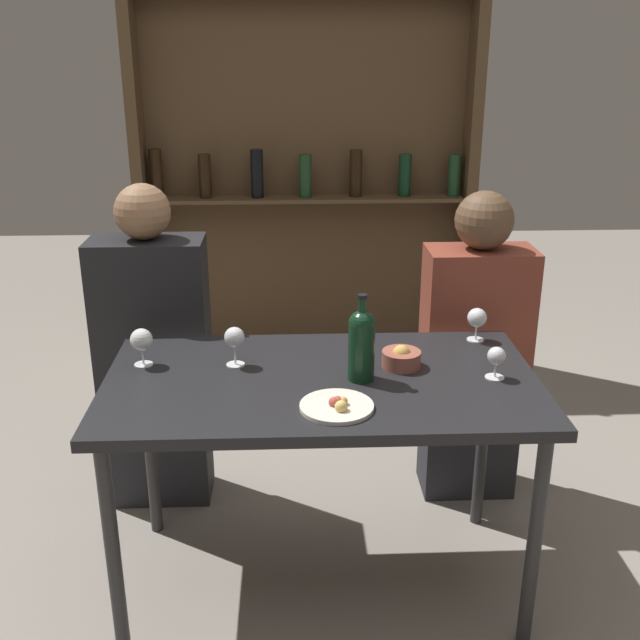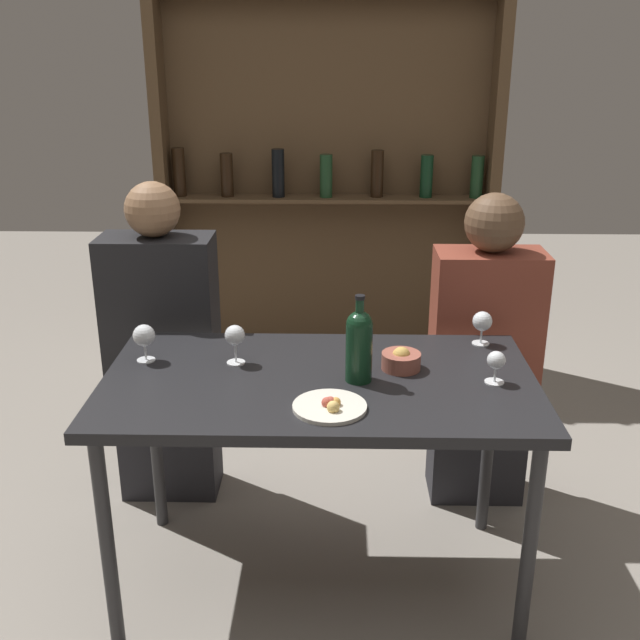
# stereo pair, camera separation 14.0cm
# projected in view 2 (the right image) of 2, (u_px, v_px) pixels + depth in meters

# --- Properties ---
(ground_plane) EXTENTS (10.00, 10.00, 0.00)m
(ground_plane) POSITION_uv_depth(u_px,v_px,m) (319.00, 579.00, 2.60)
(ground_plane) COLOR gray
(dining_table) EXTENTS (1.35, 0.74, 0.77)m
(dining_table) POSITION_uv_depth(u_px,v_px,m) (319.00, 398.00, 2.35)
(dining_table) COLOR black
(dining_table) RESTS_ON ground_plane
(wine_rack_wall) EXTENTS (1.83, 0.21, 2.23)m
(wine_rack_wall) POSITION_uv_depth(u_px,v_px,m) (327.00, 161.00, 4.04)
(wine_rack_wall) COLOR #4C3823
(wine_rack_wall) RESTS_ON ground_plane
(wine_bottle) EXTENTS (0.08, 0.08, 0.28)m
(wine_bottle) POSITION_uv_depth(u_px,v_px,m) (359.00, 343.00, 2.27)
(wine_bottle) COLOR black
(wine_bottle) RESTS_ON dining_table
(wine_glass_0) EXTENTS (0.06, 0.06, 0.10)m
(wine_glass_0) POSITION_uv_depth(u_px,v_px,m) (496.00, 362.00, 2.27)
(wine_glass_0) COLOR silver
(wine_glass_0) RESTS_ON dining_table
(wine_glass_1) EXTENTS (0.07, 0.07, 0.13)m
(wine_glass_1) POSITION_uv_depth(u_px,v_px,m) (235.00, 337.00, 2.40)
(wine_glass_1) COLOR silver
(wine_glass_1) RESTS_ON dining_table
(wine_glass_2) EXTENTS (0.07, 0.07, 0.12)m
(wine_glass_2) POSITION_uv_depth(u_px,v_px,m) (482.00, 322.00, 2.56)
(wine_glass_2) COLOR silver
(wine_glass_2) RESTS_ON dining_table
(wine_glass_3) EXTENTS (0.07, 0.07, 0.12)m
(wine_glass_3) POSITION_uv_depth(u_px,v_px,m) (144.00, 336.00, 2.42)
(wine_glass_3) COLOR silver
(wine_glass_3) RESTS_ON dining_table
(food_plate_0) EXTENTS (0.21, 0.21, 0.04)m
(food_plate_0) POSITION_uv_depth(u_px,v_px,m) (330.00, 406.00, 2.12)
(food_plate_0) COLOR silver
(food_plate_0) RESTS_ON dining_table
(snack_bowl) EXTENTS (0.13, 0.13, 0.07)m
(snack_bowl) POSITION_uv_depth(u_px,v_px,m) (401.00, 360.00, 2.38)
(snack_bowl) COLOR #995142
(snack_bowl) RESTS_ON dining_table
(seated_person_left) EXTENTS (0.42, 0.22, 1.28)m
(seated_person_left) POSITION_uv_depth(u_px,v_px,m) (164.00, 355.00, 2.92)
(seated_person_left) COLOR #26262B
(seated_person_left) RESTS_ON ground_plane
(seated_person_right) EXTENTS (0.41, 0.22, 1.24)m
(seated_person_right) POSITION_uv_depth(u_px,v_px,m) (483.00, 360.00, 2.90)
(seated_person_right) COLOR #26262B
(seated_person_right) RESTS_ON ground_plane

